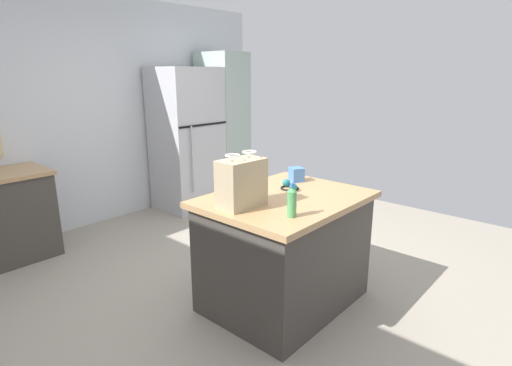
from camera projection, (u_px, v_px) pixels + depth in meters
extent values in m
plane|color=#9E9384|center=(247.00, 286.00, 3.54)|extent=(6.18, 6.18, 0.00)
cube|color=silver|center=(91.00, 113.00, 4.79)|extent=(5.15, 0.10, 2.69)
cube|color=#423D38|center=(284.00, 253.00, 3.19)|extent=(1.17, 0.89, 0.85)
cube|color=tan|center=(285.00, 199.00, 3.07)|extent=(1.25, 0.97, 0.05)
cube|color=#B7B7BC|center=(187.00, 140.00, 5.41)|extent=(0.80, 0.68, 1.88)
cube|color=black|center=(204.00, 125.00, 5.13)|extent=(0.79, 0.01, 0.02)
cylinder|color=#B7B7BC|center=(193.00, 160.00, 5.07)|extent=(0.02, 0.02, 0.84)
cube|color=#9EB2A8|center=(223.00, 127.00, 5.87)|extent=(0.50, 0.65, 2.08)
cube|color=tan|center=(242.00, 183.00, 2.79)|extent=(0.34, 0.21, 0.34)
torus|color=white|center=(233.00, 155.00, 2.67)|extent=(0.11, 0.11, 0.01)
torus|color=white|center=(249.00, 152.00, 2.79)|extent=(0.11, 0.11, 0.01)
cube|color=#4775B7|center=(296.00, 174.00, 3.48)|extent=(0.15, 0.15, 0.12)
cylinder|color=#4C9956|center=(292.00, 204.00, 2.61)|extent=(0.06, 0.06, 0.17)
cone|color=#4C9956|center=(292.00, 189.00, 2.58)|extent=(0.06, 0.06, 0.03)
cylinder|color=blue|center=(292.00, 185.00, 2.57)|extent=(0.03, 0.03, 0.02)
torus|color=black|center=(290.00, 188.00, 3.26)|extent=(0.20, 0.20, 0.01)
sphere|color=#19666B|center=(293.00, 187.00, 3.19)|extent=(0.06, 0.06, 0.06)
sphere|color=#19666B|center=(286.00, 183.00, 3.31)|extent=(0.06, 0.06, 0.06)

